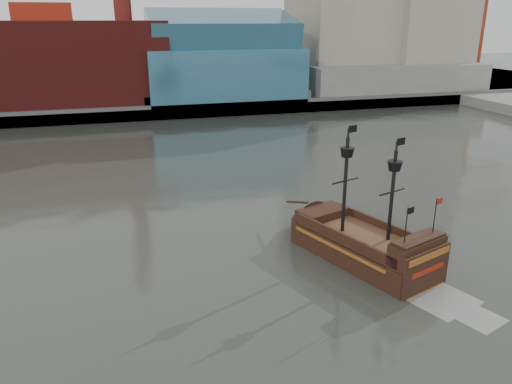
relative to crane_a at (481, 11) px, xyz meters
name	(u,v)px	position (x,y,z in m)	size (l,w,h in m)	color
ground	(310,283)	(-78.63, -82.00, -19.11)	(400.00, 400.00, 0.00)	#242722
promenade_far	(161,92)	(-78.63, 10.00, -18.11)	(220.00, 60.00, 2.00)	slate
seawall	(179,112)	(-78.63, -19.50, -17.81)	(220.00, 1.00, 2.60)	#4C4C49
crane_a	(481,11)	(0.00, 0.00, 0.00)	(22.50, 4.00, 32.25)	slate
crane_b	(483,25)	(9.60, 10.00, -3.54)	(19.10, 4.00, 26.25)	slate
pirate_ship	(364,249)	(-73.44, -80.02, -18.13)	(8.80, 15.13, 10.87)	black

